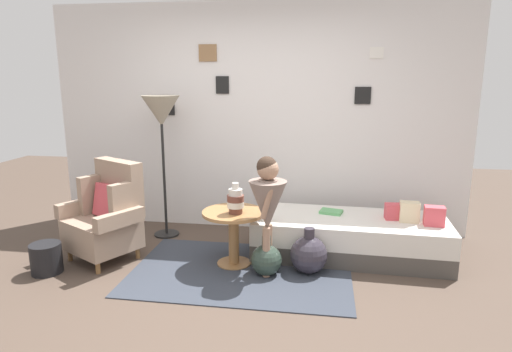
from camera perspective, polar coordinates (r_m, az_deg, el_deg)
name	(u,v)px	position (r m, az deg, el deg)	size (l,w,h in m)	color
ground_plane	(219,305)	(3.65, -4.82, -16.41)	(12.00, 12.00, 0.00)	#4C3D33
gallery_wall	(256,119)	(5.12, 0.06, 7.43)	(4.80, 0.12, 2.60)	silver
rug	(241,271)	(4.19, -1.92, -12.23)	(2.02, 1.35, 0.01)	#333842
armchair	(107,215)	(4.59, -18.75, -4.88)	(0.90, 0.83, 0.97)	olive
daybed	(349,237)	(4.57, 12.05, -7.72)	(1.93, 0.88, 0.40)	#4C4742
pillow_head	(434,216)	(4.48, 22.15, -4.85)	(0.18, 0.12, 0.19)	#D64C56
pillow_mid	(409,212)	(4.52, 19.31, -4.42)	(0.18, 0.12, 0.20)	beige
pillow_back	(394,212)	(4.55, 17.55, -4.43)	(0.18, 0.12, 0.15)	#D64C56
side_table	(234,226)	(4.20, -2.92, -6.53)	(0.60, 0.60, 0.54)	#9E7042
vase_striped	(236,201)	(4.06, -2.67, -3.22)	(0.16, 0.16, 0.29)	brown
floor_lamp	(161,116)	(4.91, -12.21, 7.65)	(0.41, 0.41, 1.58)	black
person_child	(268,201)	(3.88, 1.52, -3.26)	(0.34, 0.34, 1.10)	#A37A60
book_on_daybed	(331,212)	(4.61, 9.73, -4.60)	(0.22, 0.16, 0.03)	#60AE69
demijohn_near	(266,260)	(4.07, 1.35, -10.83)	(0.29, 0.29, 0.37)	#2D3D33
demijohn_far	(309,254)	(4.14, 6.86, -10.07)	(0.35, 0.35, 0.43)	#332D38
magazine_basket	(46,258)	(4.55, -25.60, -9.62)	(0.28, 0.28, 0.28)	black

